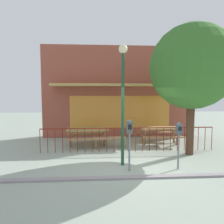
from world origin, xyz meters
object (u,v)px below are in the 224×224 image
at_px(street_tree, 192,67).
at_px(street_lamp, 123,87).
at_px(picnic_table_left, 88,132).
at_px(picnic_table_right, 160,131).
at_px(patio_bench, 109,140).
at_px(parking_meter_far, 129,132).
at_px(parking_meter_near, 179,133).

distance_m(street_tree, street_lamp, 2.98).
height_order(picnic_table_left, picnic_table_right, same).
xyz_separation_m(picnic_table_left, street_lamp, (1.24, -2.58, 1.90)).
bearing_deg(patio_bench, street_lamp, -81.68).
bearing_deg(picnic_table_left, street_tree, -21.66).
relative_size(patio_bench, street_tree, 0.29).
distance_m(picnic_table_left, picnic_table_right, 3.28).
bearing_deg(picnic_table_right, parking_meter_far, -120.17).
bearing_deg(street_tree, picnic_table_left, 158.34).
distance_m(parking_meter_near, street_tree, 2.83).
relative_size(picnic_table_right, street_tree, 0.38).
bearing_deg(street_lamp, street_tree, 20.91).
height_order(picnic_table_left, parking_meter_far, parking_meter_far).
bearing_deg(picnic_table_left, parking_meter_near, -46.80).
relative_size(picnic_table_right, parking_meter_far, 1.18).
bearing_deg(parking_meter_near, parking_meter_far, -178.17).
bearing_deg(street_lamp, patio_bench, 98.32).
height_order(parking_meter_near, street_tree, street_tree).
height_order(patio_bench, parking_meter_near, parking_meter_near).
height_order(parking_meter_far, street_lamp, street_lamp).
distance_m(picnic_table_left, parking_meter_far, 3.47).
height_order(picnic_table_left, patio_bench, picnic_table_left).
bearing_deg(parking_meter_far, picnic_table_right, 59.83).
height_order(picnic_table_right, street_lamp, street_lamp).
distance_m(picnic_table_left, parking_meter_near, 4.25).
distance_m(picnic_table_left, street_tree, 4.99).
relative_size(picnic_table_right, parking_meter_near, 1.26).
relative_size(parking_meter_far, street_lamp, 0.40).
bearing_deg(street_lamp, picnic_table_right, 53.23).
bearing_deg(picnic_table_left, parking_meter_far, -66.27).
bearing_deg(parking_meter_far, patio_bench, 99.51).
bearing_deg(street_tree, patio_bench, 159.50).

